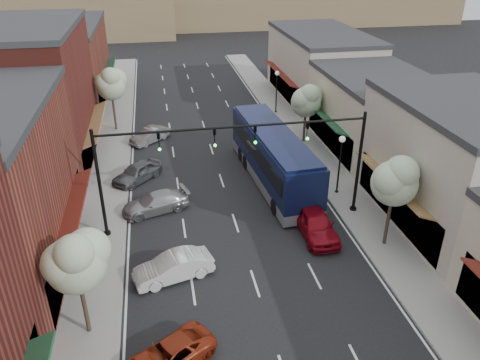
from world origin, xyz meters
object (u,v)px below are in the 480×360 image
tree_left_near (76,260)px  parked_car_c (155,203)px  signal_mast_left (139,165)px  coach_bus (273,156)px  parked_car_a (169,355)px  tree_left_far (111,83)px  signal_mast_right (325,151)px  lamp_post_near (340,155)px  parked_car_e (150,135)px  lamp_post_far (277,85)px  red_hatchback (315,223)px  parked_car_b (173,267)px  tree_right_far (307,99)px  tree_right_near (396,179)px  parked_car_d (137,172)px

tree_left_near → parked_car_c: 11.54m
signal_mast_left → coach_bus: bearing=29.1°
parked_car_a → tree_left_far: bearing=155.1°
tree_left_near → parked_car_c: size_ratio=1.27×
signal_mast_left → parked_car_c: signal_mast_left is taller
signal_mast_right → lamp_post_near: (2.18, 2.50, -1.62)m
coach_bus → parked_car_e: bearing=129.4°
lamp_post_far → red_hatchback: lamp_post_far is taller
lamp_post_far → parked_car_a: size_ratio=1.09×
coach_bus → parked_car_a: size_ratio=3.24×
parked_car_b → parked_car_c: size_ratio=0.95×
tree_left_far → parked_car_b: tree_left_far is taller
parked_car_a → parked_car_c: parked_car_c is taller
tree_right_far → coach_bus: 8.40m
parked_car_a → parked_car_c: size_ratio=0.91×
lamp_post_near → parked_car_c: (-12.78, -0.08, -2.36)m
tree_right_near → lamp_post_near: 6.74m
lamp_post_far → parked_car_b: 27.59m
tree_left_far → parked_car_a: size_ratio=1.50×
tree_left_near → red_hatchback: (12.84, 5.92, -3.40)m
red_hatchback → parked_car_c: red_hatchback is taller
tree_left_near → parked_car_b: 6.31m
signal_mast_right → tree_left_far: 22.68m
tree_left_near → tree_left_far: (-0.00, 26.00, 0.38)m
signal_mast_right → tree_right_near: signal_mast_right is taller
signal_mast_left → lamp_post_far: bearing=56.1°
signal_mast_left → parked_car_c: size_ratio=1.83×
red_hatchback → lamp_post_far: bearing=80.9°
tree_right_near → lamp_post_far: (-0.55, 24.06, -1.45)m
parked_car_a → parked_car_e: 25.13m
lamp_post_near → parked_car_d: (-14.00, 4.65, -2.29)m
signal_mast_left → parked_car_e: (0.45, 14.58, -3.98)m
signal_mast_right → red_hatchback: bearing=-115.9°
parked_car_a → coach_bus: bearing=119.8°
lamp_post_far → parked_car_c: size_ratio=0.99×
tree_right_near → tree_left_far: (-16.60, 22.00, 0.15)m
lamp_post_far → parked_car_c: bearing=-126.0°
parked_car_a → tree_right_near: bearing=84.5°
tree_right_far → parked_car_b: size_ratio=1.27×
signal_mast_right → tree_right_near: 4.89m
signal_mast_left → lamp_post_near: 13.75m
parked_car_a → parked_car_b: (0.51, 5.82, 0.13)m
tree_left_near → parked_car_c: tree_left_near is taller
red_hatchback → tree_right_near: bearing=-27.9°
signal_mast_left → tree_right_far: size_ratio=1.51×
parked_car_c → parked_car_e: bearing=164.1°
tree_right_far → tree_left_far: bearing=160.1°
parked_car_b → parked_car_e: size_ratio=1.10×
red_hatchback → parked_car_b: size_ratio=1.13×
signal_mast_left → tree_right_far: bearing=40.5°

